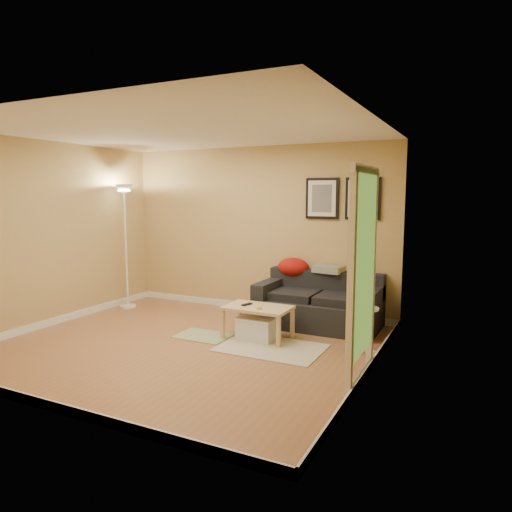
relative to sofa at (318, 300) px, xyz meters
name	(u,v)px	position (x,y,z in m)	size (l,w,h in m)	color
floor	(186,345)	(-1.20, -1.53, -0.38)	(4.50, 4.50, 0.00)	#A26345
ceiling	(182,130)	(-1.20, -1.53, 2.23)	(4.50, 4.50, 0.00)	white
wall_back	(257,230)	(-1.20, 0.47, 0.92)	(4.50, 4.50, 0.00)	tan
wall_front	(43,263)	(-1.20, -3.53, 0.92)	(4.50, 4.50, 0.00)	tan
wall_left	(52,234)	(-3.45, -1.53, 0.92)	(4.00, 4.00, 0.00)	tan
wall_right	(372,251)	(1.05, -1.53, 0.92)	(4.00, 4.00, 0.00)	tan
baseboard_back	(257,307)	(-1.20, 0.46, -0.33)	(4.50, 0.02, 0.10)	white
baseboard_front	(53,406)	(-1.20, -3.52, -0.33)	(4.50, 0.02, 0.10)	white
baseboard_left	(58,320)	(-3.44, -1.53, -0.33)	(0.02, 4.00, 0.10)	white
baseboard_right	(367,371)	(1.04, -1.53, -0.33)	(0.02, 4.00, 0.10)	white
sofa	(318,300)	(0.00, 0.00, 0.00)	(1.70, 0.90, 0.75)	black
red_throw	(293,267)	(-0.51, 0.32, 0.40)	(0.48, 0.36, 0.28)	#AA1A0F
plaid_throw	(328,269)	(0.04, 0.31, 0.41)	(0.42, 0.26, 0.10)	tan
framed_print_left	(322,198)	(-0.12, 0.45, 1.43)	(0.50, 0.04, 0.60)	black
framed_print_right	(363,199)	(0.48, 0.45, 1.43)	(0.50, 0.04, 0.60)	black
area_rug	(271,348)	(-0.20, -1.17, -0.37)	(1.25, 0.85, 0.01)	beige
green_runner	(203,336)	(-1.21, -1.12, -0.37)	(0.70, 0.50, 0.01)	#668C4C
coffee_table	(258,322)	(-0.52, -0.89, -0.16)	(0.85, 0.52, 0.43)	#DDBB86
remote_control	(247,304)	(-0.68, -0.88, 0.06)	(0.05, 0.16, 0.02)	black
tape_roll	(259,308)	(-0.44, -1.00, 0.07)	(0.07, 0.07, 0.03)	yellow
storage_bin	(257,328)	(-0.51, -0.93, -0.22)	(0.49, 0.36, 0.30)	white
side_table	(363,329)	(0.82, -0.78, -0.11)	(0.35, 0.35, 0.53)	white
book_stack	(364,304)	(0.83, -0.80, 0.20)	(0.19, 0.25, 0.08)	#4637A7
floor_lamp	(126,250)	(-3.20, -0.31, 0.59)	(0.26, 0.26, 2.03)	white
doorway	(362,280)	(1.00, -1.68, 0.65)	(0.12, 1.01, 2.13)	white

